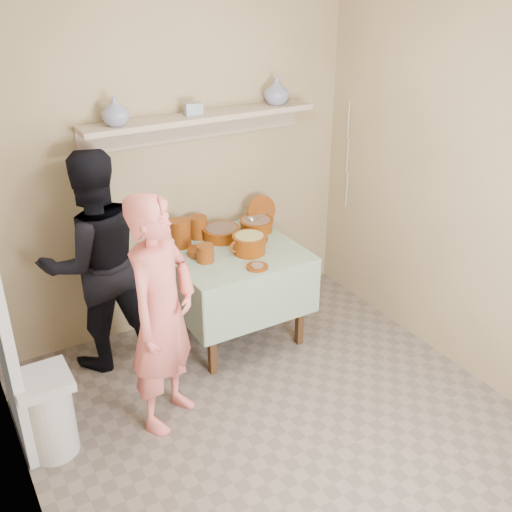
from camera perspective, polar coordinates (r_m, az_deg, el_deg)
ground at (r=3.95m, az=3.79°, el=-17.25°), size 3.50×3.50×0.00m
plate_stack_a at (r=4.57m, az=-7.20°, el=2.15°), size 0.16×0.16×0.21m
plate_stack_b at (r=4.71m, az=-5.54°, el=2.75°), size 0.15×0.15×0.17m
bowl_stack at (r=4.33m, az=-4.85°, el=0.25°), size 0.13×0.13×0.13m
empty_bowl at (r=4.45m, az=-5.50°, el=0.41°), size 0.16×0.16×0.05m
propped_lid at (r=4.92m, az=0.52°, el=4.33°), size 0.26×0.07×0.26m
vase_right at (r=4.77m, az=1.97°, el=15.43°), size 0.26×0.26×0.21m
vase_left at (r=4.23m, az=-13.27°, el=13.29°), size 0.25×0.25×0.20m
ceramic_box at (r=4.45m, az=-6.01°, el=13.74°), size 0.14×0.11×0.09m
person_cook at (r=3.70m, az=-8.93°, el=-5.57°), size 0.68×0.64×1.57m
person_helper at (r=4.37m, az=-15.06°, el=-0.53°), size 0.82×0.65×1.63m
room_shell at (r=3.08m, az=4.66°, el=5.10°), size 3.04×3.54×2.62m
serving_table at (r=4.59m, az=-2.26°, el=-0.65°), size 0.97×0.97×0.76m
cazuela_meat_a at (r=4.68m, az=-3.33°, el=2.29°), size 0.30×0.30×0.10m
cazuela_meat_b at (r=4.82m, az=0.03°, el=3.07°), size 0.28×0.28×0.10m
ladle at (r=4.78m, az=-0.38°, el=3.50°), size 0.08×0.26×0.19m
cazuela_rice at (r=4.44m, az=-0.64°, el=1.30°), size 0.33×0.25×0.14m
front_plate at (r=4.25m, az=0.11°, el=-1.02°), size 0.16×0.16×0.03m
wall_shelf at (r=4.53m, az=-5.36°, el=12.81°), size 1.80×0.25×0.21m
trash_bin at (r=3.91m, az=-19.16°, el=-14.02°), size 0.32×0.32×0.56m
electrical_cord at (r=5.15m, az=8.72°, el=9.40°), size 0.01×0.05×0.90m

